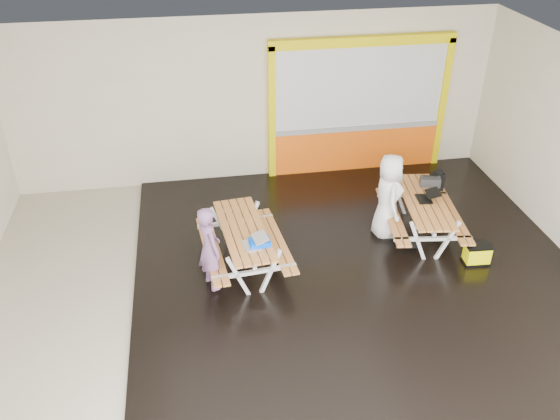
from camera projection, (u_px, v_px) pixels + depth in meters
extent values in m
cube|color=#BCB29F|center=(289.00, 291.00, 9.49)|extent=(10.00, 8.00, 0.01)
cube|color=white|center=(291.00, 84.00, 7.64)|extent=(10.00, 8.00, 0.01)
cube|color=beige|center=(255.00, 101.00, 11.92)|extent=(10.00, 0.01, 3.50)
cube|color=black|center=(363.00, 281.00, 9.65)|extent=(7.50, 7.98, 0.05)
cube|color=#FB600F|center=(355.00, 150.00, 12.83)|extent=(3.60, 0.12, 1.00)
cube|color=gray|center=(357.00, 128.00, 12.55)|extent=(3.60, 0.14, 0.10)
cube|color=silver|center=(360.00, 87.00, 12.08)|extent=(3.60, 0.08, 1.72)
cube|color=yellow|center=(272.00, 115.00, 12.06)|extent=(0.14, 0.16, 2.90)
cube|color=yellow|center=(442.00, 104.00, 12.58)|extent=(0.14, 0.16, 2.90)
cube|color=yellow|center=(364.00, 41.00, 11.56)|extent=(3.88, 0.16, 0.20)
cube|color=#C57937|center=(227.00, 232.00, 9.54)|extent=(0.32, 2.00, 0.04)
cube|color=#C57937|center=(235.00, 231.00, 9.57)|extent=(0.32, 2.00, 0.04)
cube|color=#C57937|center=(244.00, 230.00, 9.60)|extent=(0.32, 2.00, 0.04)
cube|color=#C57937|center=(252.00, 229.00, 9.63)|extent=(0.32, 2.00, 0.04)
cube|color=#C57937|center=(260.00, 227.00, 9.66)|extent=(0.32, 2.00, 0.04)
cube|color=white|center=(238.00, 277.00, 9.11)|extent=(0.37, 0.10, 0.80)
cube|color=white|center=(270.00, 272.00, 9.22)|extent=(0.37, 0.10, 0.80)
cube|color=white|center=(254.00, 272.00, 9.14)|extent=(1.37, 0.19, 0.06)
cube|color=white|center=(254.00, 259.00, 9.00)|extent=(0.68, 0.12, 0.06)
cube|color=white|center=(221.00, 226.00, 10.35)|extent=(0.37, 0.10, 0.80)
cube|color=white|center=(250.00, 222.00, 10.47)|extent=(0.37, 0.10, 0.80)
cube|color=white|center=(236.00, 222.00, 10.39)|extent=(1.37, 0.19, 0.06)
cube|color=white|center=(235.00, 209.00, 10.25)|extent=(0.68, 0.12, 0.06)
cube|color=white|center=(244.00, 240.00, 9.71)|extent=(0.22, 1.64, 0.06)
cube|color=#C57937|center=(208.00, 250.00, 9.62)|extent=(0.31, 2.00, 0.04)
cube|color=#C57937|center=(216.00, 249.00, 9.65)|extent=(0.31, 2.00, 0.04)
cube|color=#C57937|center=(272.00, 240.00, 9.87)|extent=(0.31, 2.00, 0.04)
cube|color=#C57937|center=(280.00, 239.00, 9.90)|extent=(0.31, 2.00, 0.04)
cube|color=#C57937|center=(409.00, 201.00, 10.40)|extent=(0.37, 1.97, 0.04)
cube|color=#C57937|center=(416.00, 201.00, 10.41)|extent=(0.37, 1.97, 0.04)
cube|color=#C57937|center=(424.00, 201.00, 10.41)|extent=(0.37, 1.97, 0.04)
cube|color=#C57937|center=(432.00, 201.00, 10.42)|extent=(0.37, 1.97, 0.04)
cube|color=#C57937|center=(440.00, 201.00, 10.42)|extent=(0.37, 1.97, 0.04)
cube|color=white|center=(418.00, 241.00, 9.95)|extent=(0.37, 0.10, 0.79)
cube|color=white|center=(447.00, 240.00, 9.97)|extent=(0.37, 0.10, 0.79)
cube|color=white|center=(433.00, 239.00, 9.93)|extent=(1.35, 0.23, 0.06)
cube|color=white|center=(435.00, 226.00, 9.80)|extent=(0.67, 0.14, 0.06)
cube|color=white|center=(399.00, 197.00, 11.22)|extent=(0.37, 0.10, 0.79)
cube|color=white|center=(425.00, 196.00, 11.24)|extent=(0.37, 0.10, 0.79)
cube|color=white|center=(412.00, 195.00, 11.21)|extent=(1.35, 0.23, 0.06)
cube|color=white|center=(414.00, 183.00, 11.08)|extent=(0.67, 0.14, 0.06)
cube|color=white|center=(423.00, 210.00, 10.52)|extent=(0.26, 1.61, 0.06)
cube|color=#C57937|center=(389.00, 216.00, 10.55)|extent=(0.36, 1.97, 0.04)
cube|color=#C57937|center=(396.00, 216.00, 10.55)|extent=(0.36, 1.97, 0.04)
cube|color=#C57937|center=(448.00, 214.00, 10.58)|extent=(0.36, 1.97, 0.04)
cube|color=#C57937|center=(455.00, 214.00, 10.59)|extent=(0.36, 1.97, 0.04)
imported|color=#764F7A|center=(209.00, 248.00, 9.07)|extent=(0.52, 0.62, 1.46)
imported|color=white|center=(388.00, 196.00, 10.44)|extent=(0.59, 0.84, 1.63)
cube|color=silver|center=(251.00, 245.00, 9.17)|extent=(0.29, 0.37, 0.02)
cube|color=silver|center=(260.00, 237.00, 9.15)|extent=(0.28, 0.37, 0.07)
cube|color=silver|center=(260.00, 237.00, 9.15)|extent=(0.24, 0.33, 0.05)
cube|color=black|center=(424.00, 199.00, 10.42)|extent=(0.28, 0.37, 0.02)
cube|color=black|center=(433.00, 193.00, 10.36)|extent=(0.26, 0.37, 0.07)
cube|color=silver|center=(433.00, 193.00, 10.36)|extent=(0.22, 0.32, 0.06)
cube|color=#0046EF|center=(260.00, 242.00, 9.18)|extent=(0.34, 0.26, 0.10)
cube|color=black|center=(430.00, 182.00, 10.81)|extent=(0.40, 0.27, 0.17)
cylinder|color=black|center=(431.00, 176.00, 10.75)|extent=(0.27, 0.09, 0.02)
cube|color=black|center=(437.00, 182.00, 11.17)|extent=(0.25, 0.17, 0.35)
cylinder|color=black|center=(438.00, 173.00, 11.06)|extent=(0.17, 0.17, 0.09)
cube|color=black|center=(406.00, 241.00, 10.49)|extent=(0.42, 0.34, 0.14)
cube|color=black|center=(475.00, 261.00, 10.04)|extent=(0.45, 0.31, 0.04)
cube|color=#EBE700|center=(477.00, 254.00, 9.95)|extent=(0.43, 0.28, 0.33)
cube|color=black|center=(479.00, 246.00, 9.86)|extent=(0.45, 0.31, 0.03)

